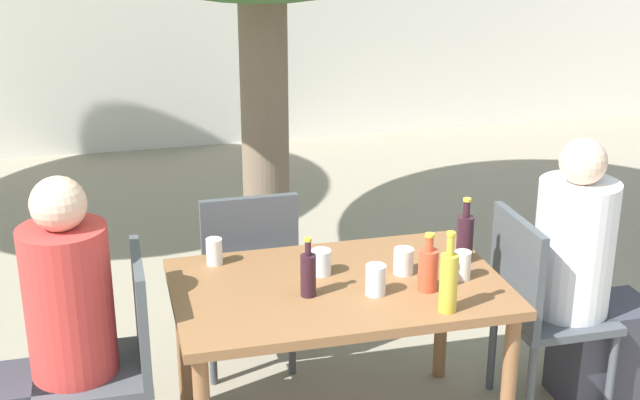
# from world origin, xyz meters

# --- Properties ---
(dining_table_front) EXTENTS (1.33, 0.83, 0.72)m
(dining_table_front) POSITION_xyz_m (0.00, 0.00, 0.64)
(dining_table_front) COLOR brown
(dining_table_front) RESTS_ON ground_plane
(patio_chair_0) EXTENTS (0.44, 0.44, 0.93)m
(patio_chair_0) POSITION_xyz_m (-0.90, 0.00, 0.53)
(patio_chair_0) COLOR #474C51
(patio_chair_0) RESTS_ON ground_plane
(patio_chair_1) EXTENTS (0.44, 0.44, 0.93)m
(patio_chair_1) POSITION_xyz_m (0.90, 0.00, 0.53)
(patio_chair_1) COLOR #474C51
(patio_chair_1) RESTS_ON ground_plane
(patio_chair_2) EXTENTS (0.44, 0.44, 0.93)m
(patio_chair_2) POSITION_xyz_m (-0.27, 0.65, 0.53)
(patio_chair_2) COLOR #474C51
(patio_chair_2) RESTS_ON ground_plane
(person_seated_0) EXTENTS (0.56, 0.33, 1.26)m
(person_seated_0) POSITION_xyz_m (-1.13, -0.00, 0.56)
(person_seated_0) COLOR #383842
(person_seated_0) RESTS_ON ground_plane
(person_seated_1) EXTENTS (0.57, 0.34, 1.25)m
(person_seated_1) POSITION_xyz_m (1.13, -0.00, 0.56)
(person_seated_1) COLOR #383842
(person_seated_1) RESTS_ON ground_plane
(wine_bottle_0) EXTENTS (0.06, 0.06, 0.24)m
(wine_bottle_0) POSITION_xyz_m (-0.14, -0.07, 0.82)
(wine_bottle_0) COLOR #331923
(wine_bottle_0) RESTS_ON dining_table_front
(wine_bottle_1) EXTENTS (0.07, 0.07, 0.28)m
(wine_bottle_1) POSITION_xyz_m (0.57, 0.08, 0.83)
(wine_bottle_1) COLOR #331923
(wine_bottle_1) RESTS_ON dining_table_front
(oil_cruet_2) EXTENTS (0.07, 0.07, 0.32)m
(oil_cruet_2) POSITION_xyz_m (0.34, -0.33, 0.85)
(oil_cruet_2) COLOR gold
(oil_cruet_2) RESTS_ON dining_table_front
(soda_bottle_3) EXTENTS (0.08, 0.08, 0.24)m
(soda_bottle_3) POSITION_xyz_m (0.33, -0.14, 0.82)
(soda_bottle_3) COLOR #DB4C2D
(soda_bottle_3) RESTS_ON dining_table_front
(drinking_glass_0) EXTENTS (0.08, 0.08, 0.12)m
(drinking_glass_0) POSITION_xyz_m (0.12, -0.13, 0.78)
(drinking_glass_0) COLOR silver
(drinking_glass_0) RESTS_ON dining_table_front
(drinking_glass_1) EXTENTS (0.08, 0.08, 0.10)m
(drinking_glass_1) POSITION_xyz_m (-0.04, 0.11, 0.78)
(drinking_glass_1) COLOR white
(drinking_glass_1) RESTS_ON dining_table_front
(drinking_glass_2) EXTENTS (0.08, 0.08, 0.11)m
(drinking_glass_2) POSITION_xyz_m (0.29, 0.03, 0.78)
(drinking_glass_2) COLOR silver
(drinking_glass_2) RESTS_ON dining_table_front
(drinking_glass_3) EXTENTS (0.07, 0.07, 0.12)m
(drinking_glass_3) POSITION_xyz_m (0.50, -0.08, 0.78)
(drinking_glass_3) COLOR silver
(drinking_glass_3) RESTS_ON dining_table_front
(drinking_glass_4) EXTENTS (0.07, 0.07, 0.11)m
(drinking_glass_4) POSITION_xyz_m (-0.46, 0.31, 0.78)
(drinking_glass_4) COLOR silver
(drinking_glass_4) RESTS_ON dining_table_front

